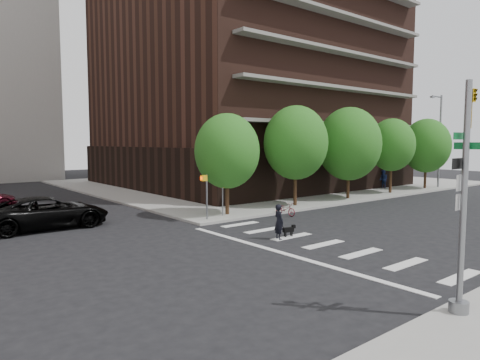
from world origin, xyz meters
name	(u,v)px	position (x,y,z in m)	size (l,w,h in m)	color
ground	(275,256)	(0.00, 0.00, 0.00)	(120.00, 120.00, 0.00)	black
sidewalk_ne	(264,182)	(20.50, 23.50, 0.07)	(39.00, 33.00, 0.15)	gray
crosswalk	(312,247)	(2.21, 0.00, 0.01)	(3.85, 13.00, 0.01)	silver
tree_a	(227,151)	(4.00, 8.50, 4.04)	(4.00, 4.00, 5.90)	#301E11
tree_b	(296,143)	(10.00, 8.50, 4.54)	(4.50, 4.50, 6.65)	#301E11
tree_c	(349,144)	(16.00, 8.50, 4.45)	(5.00, 5.00, 6.80)	#301E11
tree_d	(392,145)	(22.00, 8.50, 4.34)	(4.00, 4.00, 6.20)	#301E11
tree_e	(426,146)	(28.00, 8.50, 4.25)	(4.50, 4.50, 6.35)	#301E11
traffic_signal	(463,216)	(-0.47, -7.49, 2.70)	(0.90, 0.75, 6.00)	slate
pedestrian_signal	(210,189)	(2.32, 7.92, 1.85)	(2.18, 0.67, 2.60)	slate
streetlamp	(439,135)	(29.82, 8.20, 5.29)	(2.14, 0.22, 9.00)	slate
parked_car_black	(48,212)	(-5.66, 11.56, 0.86)	(6.22, 2.87, 1.73)	black
scooter	(285,209)	(7.05, 6.50, 0.41)	(0.55, 1.58, 0.83)	maroon
dog_walker	(279,222)	(2.14, 2.00, 0.84)	(0.40, 0.61, 1.68)	black
dog	(289,230)	(2.92, 2.09, 0.36)	(0.68, 0.29, 0.57)	black
pedestrian_far	(384,179)	(24.84, 11.00, 1.03)	(0.66, 0.85, 1.76)	navy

